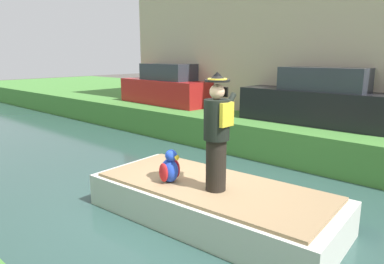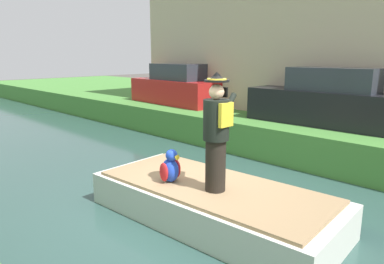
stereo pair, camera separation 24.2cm
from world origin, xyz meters
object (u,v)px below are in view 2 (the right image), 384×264
at_px(boat, 212,202).
at_px(person_pirate, 216,133).
at_px(parked_car_red, 179,87).
at_px(parrot_plush, 170,168).
at_px(parked_car_dark, 329,100).

xyz_separation_m(boat, person_pirate, (-0.14, -0.20, 1.23)).
distance_m(person_pirate, parked_car_red, 8.31).
xyz_separation_m(parrot_plush, parked_car_dark, (5.52, -0.22, 0.66)).
xyz_separation_m(parked_car_dark, parked_car_red, (0.00, 5.86, 0.00)).
relative_size(person_pirate, parked_car_dark, 0.46).
relative_size(person_pirate, parked_car_red, 0.45).
distance_m(boat, parked_car_dark, 5.28).
relative_size(person_pirate, parrot_plush, 3.25).
bearing_deg(parked_car_red, parrot_plush, -134.39).
xyz_separation_m(person_pirate, parked_car_red, (5.27, 6.43, -0.02)).
bearing_deg(parked_car_red, person_pirate, -129.35).
height_order(boat, person_pirate, person_pirate).
xyz_separation_m(boat, parked_car_red, (5.13, 6.23, 1.22)).
bearing_deg(parked_car_dark, parked_car_red, 90.00).
distance_m(parked_car_dark, parked_car_red, 5.86).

